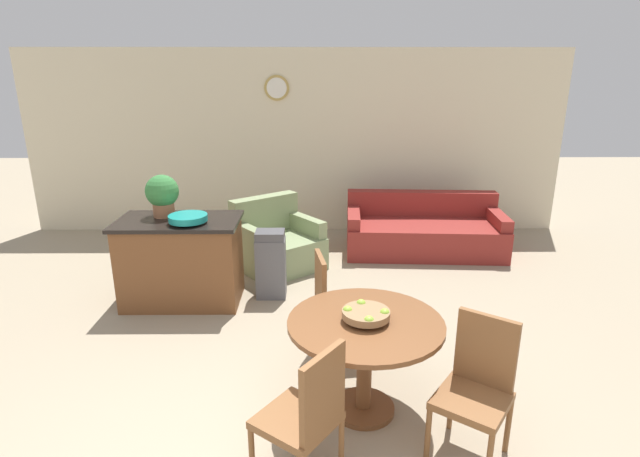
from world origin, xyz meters
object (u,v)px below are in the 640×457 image
at_px(dining_table, 365,342).
at_px(fruit_bowl, 366,314).
at_px(potted_plant, 162,194).
at_px(couch, 423,232).
at_px(trash_bin, 271,264).
at_px(dining_chair_far_side, 334,302).
at_px(dining_chair_near_left, 307,413).
at_px(dining_chair_near_right, 477,383).
at_px(armchair, 277,245).
at_px(kitchen_island, 182,261).
at_px(teal_bowl, 188,218).

relative_size(dining_table, fruit_bowl, 3.28).
relative_size(potted_plant, couch, 0.21).
distance_m(fruit_bowl, trash_bin, 2.17).
bearing_deg(potted_plant, dining_chair_far_side, -34.87).
xyz_separation_m(dining_table, dining_chair_near_left, (-0.40, -0.67, -0.06)).
height_order(dining_table, fruit_bowl, fruit_bowl).
bearing_deg(dining_chair_near_left, dining_chair_near_right, -39.28).
bearing_deg(dining_chair_near_left, armchair, 43.38).
bearing_deg(armchair, trash_bin, -127.78).
relative_size(dining_chair_near_left, armchair, 0.75).
distance_m(kitchen_island, teal_bowl, 0.55).
distance_m(trash_bin, armchair, 0.86).
height_order(fruit_bowl, potted_plant, potted_plant).
bearing_deg(potted_plant, couch, 25.09).
bearing_deg(dining_chair_near_right, potted_plant, -5.94).
relative_size(dining_table, potted_plant, 2.47).
distance_m(dining_chair_far_side, fruit_bowl, 0.83).
bearing_deg(dining_chair_far_side, teal_bowl, -132.53).
height_order(potted_plant, armchair, potted_plant).
relative_size(teal_bowl, armchair, 0.31).
distance_m(dining_chair_far_side, armchair, 2.17).
xyz_separation_m(dining_chair_near_left, couch, (1.53, 4.08, -0.23)).
height_order(fruit_bowl, couch, fruit_bowl).
relative_size(dining_table, trash_bin, 1.45).
bearing_deg(teal_bowl, armchair, 54.34).
height_order(dining_chair_near_left, dining_chair_far_side, same).
bearing_deg(dining_table, trash_bin, 113.00).
height_order(dining_chair_near_left, trash_bin, dining_chair_near_left).
relative_size(dining_chair_near_right, potted_plant, 2.11).
distance_m(teal_bowl, couch, 3.31).
relative_size(dining_chair_near_left, kitchen_island, 0.74).
relative_size(kitchen_island, teal_bowl, 3.27).
distance_m(dining_table, trash_bin, 2.14).
bearing_deg(couch, dining_chair_near_left, -107.29).
distance_m(dining_chair_near_right, armchair, 3.55).
relative_size(dining_chair_near_right, armchair, 0.75).
bearing_deg(armchair, dining_table, -111.21).
distance_m(dining_table, dining_chair_far_side, 0.78).
relative_size(trash_bin, couch, 0.35).
bearing_deg(armchair, potted_plant, 179.70).
bearing_deg(fruit_bowl, dining_table, 13.95).
distance_m(dining_chair_near_right, couch, 3.84).
height_order(teal_bowl, couch, teal_bowl).
distance_m(potted_plant, couch, 3.51).
bearing_deg(couch, fruit_bowl, -105.14).
height_order(trash_bin, armchair, armchair).
distance_m(dining_chair_near_left, dining_chair_far_side, 1.44).
xyz_separation_m(dining_chair_far_side, teal_bowl, (-1.43, 0.96, 0.47)).
xyz_separation_m(dining_chair_near_left, fruit_bowl, (0.40, 0.67, 0.28)).
bearing_deg(dining_table, armchair, 106.47).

